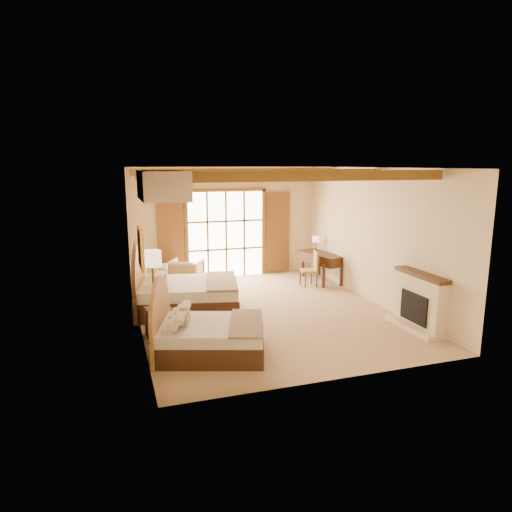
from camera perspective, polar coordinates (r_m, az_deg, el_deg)
name	(u,v)px	position (r m, az deg, el deg)	size (l,w,h in m)	color
floor	(264,311)	(10.42, 1.06, -6.92)	(7.00, 7.00, 0.00)	tan
wall_back	(225,223)	(13.35, -3.84, 4.18)	(5.50, 5.50, 0.00)	beige
wall_left	(136,249)	(9.50, -14.78, 0.88)	(7.00, 7.00, 0.00)	beige
wall_right	(374,236)	(11.22, 14.49, 2.46)	(7.00, 7.00, 0.00)	beige
ceiling	(265,168)	(9.89, 1.13, 10.98)	(7.00, 7.00, 0.00)	#BC753B
ceiling_beams	(265,173)	(9.89, 1.13, 10.28)	(5.39, 4.60, 0.18)	brown
french_doors	(226,235)	(13.34, -3.76, 2.66)	(3.95, 0.08, 2.60)	white
fireplace	(419,304)	(9.78, 19.70, -5.69)	(0.46, 1.40, 1.16)	beige
painting	(141,248)	(8.74, -14.22, 1.02)	(0.06, 0.95, 0.75)	#F0B342
canopy_valance	(162,185)	(7.40, -11.61, 8.67)	(0.70, 1.40, 0.45)	beige
bed_near	(203,335)	(8.08, -6.68, -9.75)	(2.26, 1.90, 1.22)	#402E19
bed_far	(181,293)	(10.39, -9.40, -4.56)	(2.56, 2.11, 1.47)	#402E19
nightstand	(160,322)	(9.08, -11.97, -8.09)	(0.47, 0.47, 0.56)	#402E19
floor_lamp	(152,264)	(8.89, -12.84, -0.94)	(0.35, 0.35, 1.67)	#352615
armchair	(186,273)	(12.43, -8.72, -2.16)	(0.82, 0.85, 0.77)	tan
ottoman	(205,283)	(12.14, -6.35, -3.33)	(0.56, 0.56, 0.41)	tan
desk	(321,266)	(13.10, 8.16, -1.26)	(0.98, 1.60, 0.80)	#402E19
desk_chair	(309,275)	(12.53, 6.69, -2.39)	(0.52, 0.52, 0.97)	#AF7E46
desk_lamp	(316,240)	(13.39, 7.50, 2.03)	(0.21, 0.21, 0.41)	#352615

